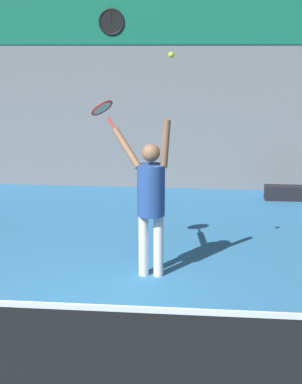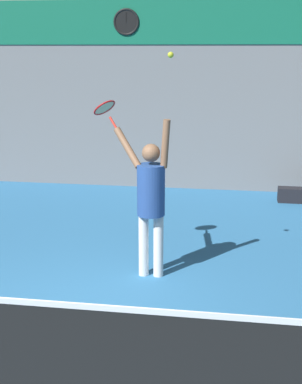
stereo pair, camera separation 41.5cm
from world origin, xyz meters
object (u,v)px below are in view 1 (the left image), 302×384
tennis_player (151,196)px  tennis_ball (171,55)px  scoreboard_clock (111,22)px  equipment_bag (285,193)px  tennis_racket (103,109)px

tennis_player → tennis_ball: 1.77m
scoreboard_clock → tennis_player: bearing=-75.2°
tennis_ball → equipment_bag: bearing=62.4°
scoreboard_clock → equipment_bag: size_ratio=0.66×
tennis_ball → equipment_bag: size_ratio=0.09×
tennis_player → equipment_bag: 4.65m
tennis_racket → equipment_bag: 5.05m
tennis_ball → tennis_player: bearing=160.4°
scoreboard_clock → tennis_player: scoreboard_clock is taller
scoreboard_clock → tennis_racket: scoreboard_clock is taller
tennis_player → tennis_ball: (0.25, -0.09, 1.75)m
tennis_player → tennis_ball: size_ratio=29.09×
tennis_player → tennis_racket: (-0.66, 0.37, 1.05)m
scoreboard_clock → tennis_player: (1.22, -4.61, -2.34)m
scoreboard_clock → tennis_ball: (1.47, -4.70, -0.59)m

